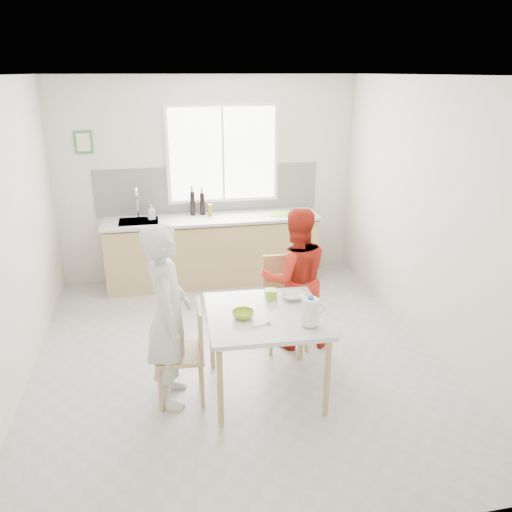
{
  "coord_description": "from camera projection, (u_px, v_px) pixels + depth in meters",
  "views": [
    {
      "loc": [
        -0.68,
        -4.4,
        2.73
      ],
      "look_at": [
        0.24,
        0.2,
        0.99
      ],
      "focal_mm": 35.0,
      "sensor_mm": 36.0,
      "label": 1
    }
  ],
  "objects": [
    {
      "name": "kitchen_counter",
      "position": [
        213.0,
        253.0,
        6.77
      ],
      "size": [
        2.84,
        0.64,
        1.37
      ],
      "color": "tan",
      "rests_on": "ground"
    },
    {
      "name": "chair_far",
      "position": [
        284.0,
        297.0,
        5.2
      ],
      "size": [
        0.45,
        0.45,
        0.95
      ],
      "rotation": [
        0.0,
        0.0,
        -0.04
      ],
      "color": "tan",
      "rests_on": "ground"
    },
    {
      "name": "room_shell",
      "position": [
        234.0,
        198.0,
        4.55
      ],
      "size": [
        4.5,
        4.5,
        4.5
      ],
      "color": "silver",
      "rests_on": "ground"
    },
    {
      "name": "backsplash",
      "position": [
        209.0,
        190.0,
        6.75
      ],
      "size": [
        3.0,
        0.02,
        0.65
      ],
      "primitive_type": "cube",
      "color": "white",
      "rests_on": "room_shell"
    },
    {
      "name": "jar_amber",
      "position": [
        210.0,
        210.0,
        6.62
      ],
      "size": [
        0.06,
        0.06,
        0.16
      ],
      "primitive_type": "cylinder",
      "color": "olive",
      "rests_on": "kitchen_counter"
    },
    {
      "name": "chair_left",
      "position": [
        187.0,
        348.0,
        4.3
      ],
      "size": [
        0.43,
        0.43,
        0.89
      ],
      "rotation": [
        0.0,
        0.0,
        -1.61
      ],
      "color": "tan",
      "rests_on": "ground"
    },
    {
      "name": "person_red",
      "position": [
        295.0,
        279.0,
        5.09
      ],
      "size": [
        0.74,
        0.59,
        1.49
      ],
      "primitive_type": "imported",
      "rotation": [
        0.0,
        0.0,
        3.1
      ],
      "color": "red",
      "rests_on": "ground"
    },
    {
      "name": "dining_table",
      "position": [
        265.0,
        321.0,
        4.33
      ],
      "size": [
        1.04,
        1.04,
        0.77
      ],
      "rotation": [
        0.0,
        0.0,
        -0.04
      ],
      "color": "silver",
      "rests_on": "ground"
    },
    {
      "name": "person_white",
      "position": [
        168.0,
        316.0,
        4.17
      ],
      "size": [
        0.41,
        0.6,
        1.61
      ],
      "primitive_type": "imported",
      "rotation": [
        0.0,
        0.0,
        1.53
      ],
      "color": "silver",
      "rests_on": "ground"
    },
    {
      "name": "green_box",
      "position": [
        271.0,
        294.0,
        4.56
      ],
      "size": [
        0.1,
        0.1,
        0.09
      ],
      "primitive_type": "cube",
      "rotation": [
        0.0,
        0.0,
        -0.04
      ],
      "color": "#87CF2F",
      "rests_on": "dining_table"
    },
    {
      "name": "milk_jug",
      "position": [
        311.0,
        311.0,
        4.04
      ],
      "size": [
        0.19,
        0.14,
        0.24
      ],
      "rotation": [
        0.0,
        0.0,
        -0.04
      ],
      "color": "white",
      "rests_on": "dining_table"
    },
    {
      "name": "wine_bottle_b",
      "position": [
        202.0,
        204.0,
        6.66
      ],
      "size": [
        0.07,
        0.07,
        0.3
      ],
      "primitive_type": "cylinder",
      "color": "black",
      "rests_on": "kitchen_counter"
    },
    {
      "name": "wine_bottle_a",
      "position": [
        193.0,
        203.0,
        6.64
      ],
      "size": [
        0.07,
        0.07,
        0.32
      ],
      "primitive_type": "cylinder",
      "color": "black",
      "rests_on": "kitchen_counter"
    },
    {
      "name": "spoon",
      "position": [
        260.0,
        325.0,
        4.08
      ],
      "size": [
        0.16,
        0.06,
        0.01
      ],
      "primitive_type": "cylinder",
      "rotation": [
        0.0,
        1.57,
        0.31
      ],
      "color": "#A5A5AA",
      "rests_on": "dining_table"
    },
    {
      "name": "picture_frame",
      "position": [
        83.0,
        142.0,
        6.22
      ],
      "size": [
        0.22,
        0.03,
        0.28
      ],
      "color": "#3A803D",
      "rests_on": "room_shell"
    },
    {
      "name": "ground",
      "position": [
        237.0,
        354.0,
        5.12
      ],
      "size": [
        4.5,
        4.5,
        0.0
      ],
      "primitive_type": "plane",
      "color": "#B7B7B2",
      "rests_on": "ground"
    },
    {
      "name": "bowl_green",
      "position": [
        243.0,
        314.0,
        4.21
      ],
      "size": [
        0.2,
        0.2,
        0.06
      ],
      "primitive_type": "imported",
      "rotation": [
        0.0,
        0.0,
        -0.04
      ],
      "color": "#94B429",
      "rests_on": "dining_table"
    },
    {
      "name": "bowl_white",
      "position": [
        293.0,
        296.0,
        4.57
      ],
      "size": [
        0.23,
        0.23,
        0.05
      ],
      "primitive_type": "imported",
      "rotation": [
        0.0,
        0.0,
        -0.04
      ],
      "color": "silver",
      "rests_on": "dining_table"
    },
    {
      "name": "cutting_board",
      "position": [
        282.0,
        214.0,
        6.74
      ],
      "size": [
        0.38,
        0.3,
        0.01
      ],
      "primitive_type": "cube",
      "rotation": [
        0.0,
        0.0,
        -0.15
      ],
      "color": "#9DD230",
      "rests_on": "kitchen_counter"
    },
    {
      "name": "window",
      "position": [
        223.0,
        154.0,
        6.61
      ],
      "size": [
        1.5,
        0.06,
        1.3
      ],
      "color": "white",
      "rests_on": "room_shell"
    },
    {
      "name": "soap_bottle",
      "position": [
        151.0,
        212.0,
        6.48
      ],
      "size": [
        0.11,
        0.11,
        0.19
      ],
      "primitive_type": "imported",
      "rotation": [
        0.0,
        0.0,
        0.24
      ],
      "color": "#999999",
      "rests_on": "kitchen_counter"
    }
  ]
}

